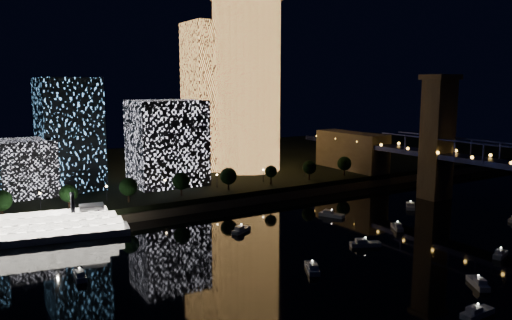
{
  "coord_description": "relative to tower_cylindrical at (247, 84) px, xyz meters",
  "views": [
    {
      "loc": [
        -101.68,
        -81.59,
        45.99
      ],
      "look_at": [
        -17.59,
        55.0,
        21.72
      ],
      "focal_mm": 35.0,
      "sensor_mm": 36.0,
      "label": 1
    }
  ],
  "objects": [
    {
      "name": "motorboats",
      "position": [
        -21.72,
        -107.89,
        -45.27
      ],
      "size": [
        144.07,
        80.26,
        2.78
      ],
      "color": "silver",
      "rests_on": "ground"
    },
    {
      "name": "riverboat",
      "position": [
        -99.61,
        -51.31,
        -42.5
      ],
      "size": [
        47.22,
        17.45,
        13.95
      ],
      "color": "silver",
      "rests_on": "ground"
    },
    {
      "name": "ground",
      "position": [
        -20.37,
        -125.21,
        -46.08
      ],
      "size": [
        520.0,
        520.0,
        0.0
      ],
      "primitive_type": "plane",
      "color": "black",
      "rests_on": "ground"
    },
    {
      "name": "esplanade_trees",
      "position": [
        -55.62,
        -37.21,
        -35.61
      ],
      "size": [
        166.66,
        6.9,
        8.95
      ],
      "color": "black",
      "rests_on": "far_bank"
    },
    {
      "name": "tower_rectangular",
      "position": [
        -13.35,
        11.58,
        -5.99
      ],
      "size": [
        22.05,
        22.05,
        70.17
      ],
      "primitive_type": "cube",
      "color": "#FFAB51",
      "rests_on": "far_bank"
    },
    {
      "name": "street_lamps",
      "position": [
        -54.37,
        -31.21,
        -37.06
      ],
      "size": [
        132.7,
        0.7,
        5.65
      ],
      "color": "black",
      "rests_on": "far_bank"
    },
    {
      "name": "tower_cylindrical",
      "position": [
        0.0,
        0.0,
        0.0
      ],
      "size": [
        34.0,
        34.0,
        81.91
      ],
      "color": "#FFAB51",
      "rests_on": "far_bank"
    },
    {
      "name": "midrise_blocks",
      "position": [
        -77.69,
        -6.42,
        -23.39
      ],
      "size": [
        95.45,
        40.28,
        43.75
      ],
      "color": "silver",
      "rests_on": "far_bank"
    },
    {
      "name": "far_bank",
      "position": [
        -20.37,
        34.79,
        -43.58
      ],
      "size": [
        420.0,
        160.0,
        5.0
      ],
      "primitive_type": "cube",
      "color": "black",
      "rests_on": "ground"
    },
    {
      "name": "seawall",
      "position": [
        -20.37,
        -43.21,
        -44.58
      ],
      "size": [
        420.0,
        6.0,
        3.0
      ],
      "primitive_type": "cube",
      "color": "#6B5E4C",
      "rests_on": "ground"
    }
  ]
}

